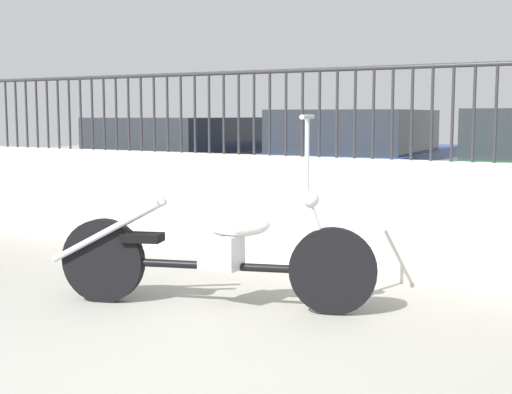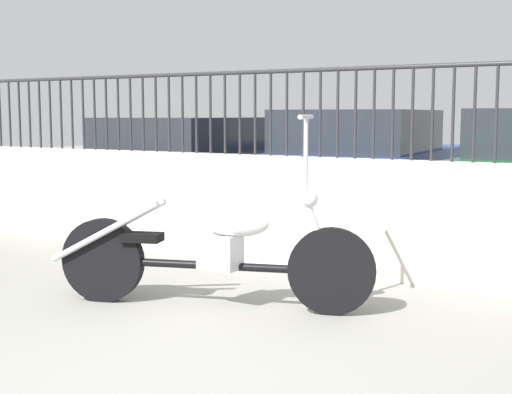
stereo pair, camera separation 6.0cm
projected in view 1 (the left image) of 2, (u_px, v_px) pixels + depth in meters
The scene contains 6 objects.
ground_plane at pixel (155, 382), 3.58m from camera, with size 40.00×40.00×0.00m, color gray.
low_wall at pixel (362, 218), 5.89m from camera, with size 10.87×0.18×0.98m.
fence_railing at pixel (364, 98), 5.78m from camera, with size 10.87×0.04×0.75m.
motorcycle_black at pixel (200, 252), 4.94m from camera, with size 2.22×0.91×1.34m.
car_dark_grey at pixel (185, 163), 9.95m from camera, with size 2.09×4.42×1.29m.
car_blue at pixel (361, 165), 8.98m from camera, with size 2.14×4.69×1.39m.
Camera 1 is at (2.18, -2.72, 1.34)m, focal length 50.00 mm.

